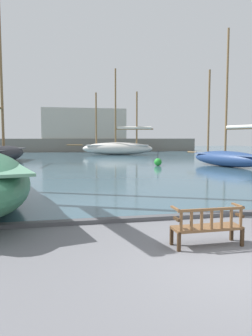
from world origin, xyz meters
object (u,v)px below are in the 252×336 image
object	(u,v)px
park_bench	(208,226)
channel_buoy	(158,162)
sailboat_outer_port	(118,147)
sailboat_nearest_port	(227,156)
sailboat_distant_harbor	(3,152)

from	to	relation	value
park_bench	channel_buoy	size ratio (longest dim) A/B	1.20
sailboat_outer_port	channel_buoy	xyz separation A→B (m)	(0.07, -18.14, -0.75)
park_bench	sailboat_outer_port	world-z (taller)	sailboat_outer_port
sailboat_nearest_port	sailboat_outer_port	bearing A→B (deg)	105.24
sailboat_outer_port	channel_buoy	world-z (taller)	sailboat_outer_port
park_bench	channel_buoy	world-z (taller)	channel_buoy
channel_buoy	sailboat_nearest_port	bearing A→B (deg)	-18.71
park_bench	sailboat_distant_harbor	distance (m)	27.62
park_bench	sailboat_nearest_port	distance (m)	20.81
sailboat_distant_harbor	sailboat_nearest_port	distance (m)	20.58
sailboat_nearest_port	sailboat_outer_port	distance (m)	20.68
park_bench	sailboat_nearest_port	xyz separation A→B (m)	(10.50, 17.96, 0.45)
sailboat_distant_harbor	sailboat_nearest_port	bearing A→B (deg)	-24.04
park_bench	channel_buoy	bearing A→B (deg)	75.45
park_bench	sailboat_distant_harbor	size ratio (longest dim) A/B	0.11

